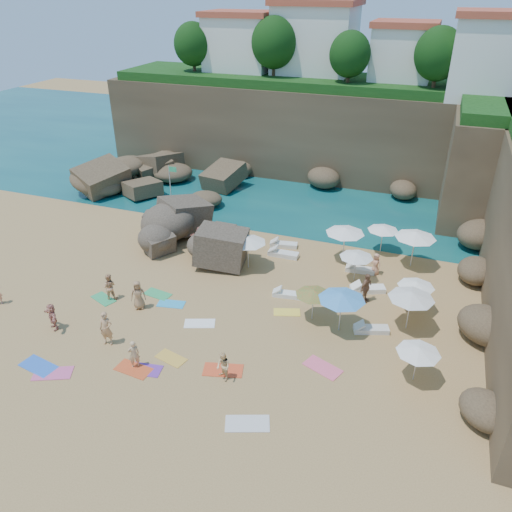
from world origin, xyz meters
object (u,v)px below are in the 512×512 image
(parasol_0, at_px, (248,240))
(person_stand_4, at_px, (376,264))
(person_stand_2, at_px, (217,240))
(parasol_1, at_px, (383,228))
(lounger_0, at_px, (283,254))
(parasol_2, at_px, (416,235))
(person_stand_3, at_px, (366,288))
(person_stand_5, at_px, (200,238))
(person_stand_6, at_px, (134,354))
(person_stand_1, at_px, (109,287))
(rock_outcrop, at_px, (196,245))
(flag_pole, at_px, (171,181))

(parasol_0, distance_m, person_stand_4, 8.21)
(person_stand_2, bearing_deg, parasol_1, -112.77)
(parasol_1, relative_size, person_stand_4, 1.45)
(lounger_0, bearing_deg, parasol_2, 9.71)
(parasol_1, height_order, person_stand_3, parasol_1)
(person_stand_5, relative_size, person_stand_6, 1.07)
(person_stand_1, bearing_deg, person_stand_2, -137.43)
(person_stand_1, bearing_deg, person_stand_6, 111.77)
(rock_outcrop, xyz_separation_m, parasol_1, (12.36, 3.49, 1.81))
(parasol_1, xyz_separation_m, parasol_2, (2.14, -1.30, 0.46))
(flag_pole, height_order, person_stand_4, flag_pole)
(person_stand_3, height_order, person_stand_6, person_stand_3)
(rock_outcrop, height_order, person_stand_2, person_stand_2)
(lounger_0, xyz_separation_m, person_stand_2, (-4.52, -0.85, 0.68))
(flag_pole, bearing_deg, person_stand_5, -47.40)
(person_stand_2, distance_m, person_stand_5, 1.29)
(person_stand_4, bearing_deg, rock_outcrop, -162.34)
(person_stand_3, bearing_deg, parasol_0, 103.16)
(person_stand_2, bearing_deg, parasol_0, -158.65)
(parasol_1, relative_size, person_stand_3, 1.14)
(rock_outcrop, bearing_deg, person_stand_5, -30.99)
(lounger_0, xyz_separation_m, person_stand_1, (-7.98, -8.42, 0.66))
(rock_outcrop, height_order, person_stand_5, person_stand_5)
(parasol_0, height_order, parasol_1, parasol_0)
(parasol_1, xyz_separation_m, lounger_0, (-6.09, -2.90, -1.65))
(person_stand_2, xyz_separation_m, person_stand_5, (-1.29, -0.02, -0.03))
(parasol_0, xyz_separation_m, lounger_0, (1.68, 2.25, -1.86))
(rock_outcrop, height_order, person_stand_4, person_stand_4)
(parasol_0, height_order, parasol_2, parasol_2)
(person_stand_2, distance_m, person_stand_4, 10.70)
(parasol_0, distance_m, person_stand_6, 10.98)
(person_stand_1, relative_size, person_stand_6, 1.08)
(rock_outcrop, relative_size, person_stand_2, 4.17)
(person_stand_5, bearing_deg, person_stand_4, 10.59)
(flag_pole, xyz_separation_m, person_stand_4, (17.14, -4.97, -1.59))
(person_stand_4, bearing_deg, parasol_0, -149.47)
(parasol_1, distance_m, parasol_2, 2.54)
(rock_outcrop, relative_size, person_stand_5, 4.32)
(parasol_2, xyz_separation_m, person_stand_1, (-16.20, -10.03, -1.46))
(person_stand_3, bearing_deg, person_stand_5, 99.89)
(person_stand_3, bearing_deg, person_stand_1, 131.74)
(parasol_1, xyz_separation_m, person_stand_2, (-10.61, -3.75, -0.97))
(person_stand_2, relative_size, person_stand_3, 0.92)
(person_stand_1, relative_size, person_stand_3, 0.90)
(parasol_0, xyz_separation_m, person_stand_2, (-2.83, 1.41, -1.18))
(person_stand_6, bearing_deg, flag_pole, -114.14)
(rock_outcrop, xyz_separation_m, parasol_2, (14.50, 2.19, 2.28))
(person_stand_1, height_order, person_stand_5, person_stand_1)
(rock_outcrop, xyz_separation_m, person_stand_6, (2.85, -12.44, 0.76))
(parasol_2, xyz_separation_m, lounger_0, (-8.22, -1.61, -2.12))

